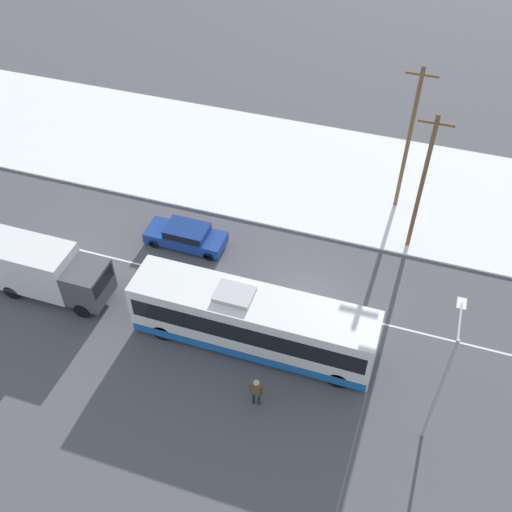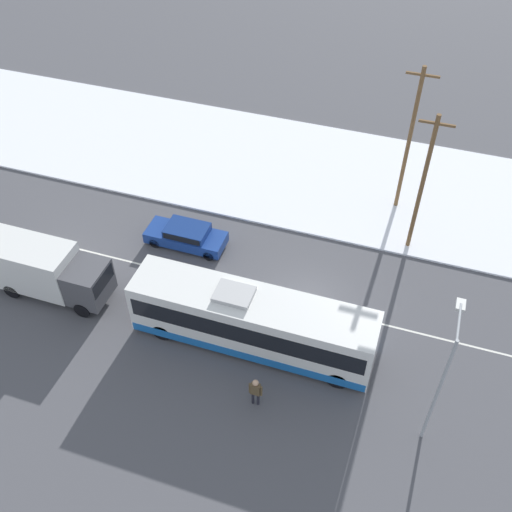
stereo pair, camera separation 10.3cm
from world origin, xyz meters
The scene contains 10 objects.
ground_plane centered at (0.00, 0.00, 0.00)m, with size 120.00×120.00×0.00m, color #4C4C51.
snow_lot centered at (0.00, 11.37, 0.06)m, with size 80.00×11.83×0.12m.
lane_marking_center centered at (0.00, 0.00, 0.00)m, with size 60.00×0.12×0.00m.
city_bus centered at (-1.83, -3.26, 1.68)m, with size 11.95×2.57×3.44m.
box_truck centered at (-13.29, -3.34, 1.70)m, with size 6.62×2.30×3.09m.
sedan_car centered at (-7.78, 2.39, 0.75)m, with size 4.67×1.80×1.36m.
pedestrian_at_stop centered at (-0.57, -6.51, 1.10)m, with size 0.65×0.29×1.80m.
streetlamp centered at (6.89, -5.29, 4.33)m, with size 0.36×2.35×6.83m.
utility_pole_roadside centered at (4.55, 6.33, 4.58)m, with size 1.80×0.24×8.78m.
utility_pole_snowlot centered at (3.30, 9.79, 4.92)m, with size 1.80×0.24×9.45m.
Camera 1 is at (4.09, -20.74, 24.13)m, focal length 42.00 mm.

